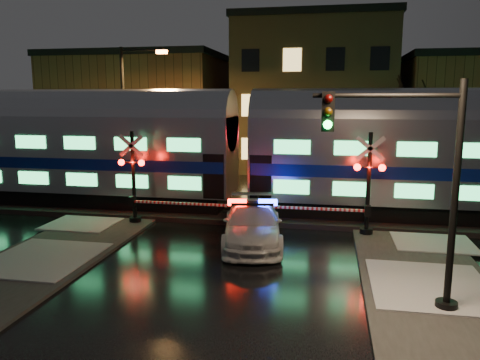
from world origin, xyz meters
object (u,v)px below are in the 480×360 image
object	(u,v)px
crossing_signal_right	(359,194)
streetlight	(128,111)
crossing_signal_left	(140,187)
traffic_light	(416,192)
police_car	(252,224)

from	to	relation	value
crossing_signal_right	streetlight	distance (m)	15.00
crossing_signal_left	streetlight	bearing A→B (deg)	117.15
traffic_light	crossing_signal_right	bearing A→B (deg)	85.40
crossing_signal_left	streetlight	xyz separation A→B (m)	(-3.43, 6.69, 3.22)
crossing_signal_right	crossing_signal_left	size ratio (longest dim) A/B	1.02
crossing_signal_right	streetlight	bearing A→B (deg)	152.86
crossing_signal_left	traffic_light	size ratio (longest dim) A/B	0.97
crossing_signal_right	traffic_light	xyz separation A→B (m)	(0.98, -6.86, 1.49)
crossing_signal_right	police_car	bearing A→B (deg)	-156.60
crossing_signal_right	traffic_light	world-z (taller)	traffic_light
streetlight	crossing_signal_right	bearing A→B (deg)	-27.14
police_car	crossing_signal_left	world-z (taller)	crossing_signal_left
police_car	crossing_signal_right	size ratio (longest dim) A/B	0.94
crossing_signal_right	crossing_signal_left	world-z (taller)	crossing_signal_right
streetlight	traffic_light	bearing A→B (deg)	-44.00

